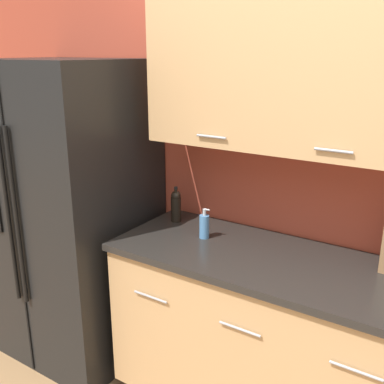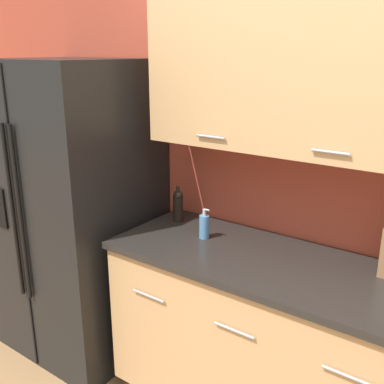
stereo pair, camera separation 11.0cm
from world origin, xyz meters
TOP-DOWN VIEW (x-y plane):
  - wall_back at (0.01, 1.14)m, footprint 10.00×0.39m
  - counter_unit at (0.05, 0.84)m, footprint 2.08×0.64m
  - refrigerator at (-1.51, 0.77)m, footprint 0.93×0.79m
  - soap_dispenser at (-0.59, 0.87)m, footprint 0.06×0.05m
  - oil_bottle at (-0.86, 0.99)m, footprint 0.06×0.06m

SIDE VIEW (x-z plane):
  - counter_unit at x=0.05m, z-range 0.01..0.94m
  - refrigerator at x=-1.51m, z-range 0.00..1.84m
  - soap_dispenser at x=-0.59m, z-range 0.91..1.08m
  - oil_bottle at x=-0.86m, z-range 0.92..1.13m
  - wall_back at x=0.01m, z-range 0.14..2.74m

